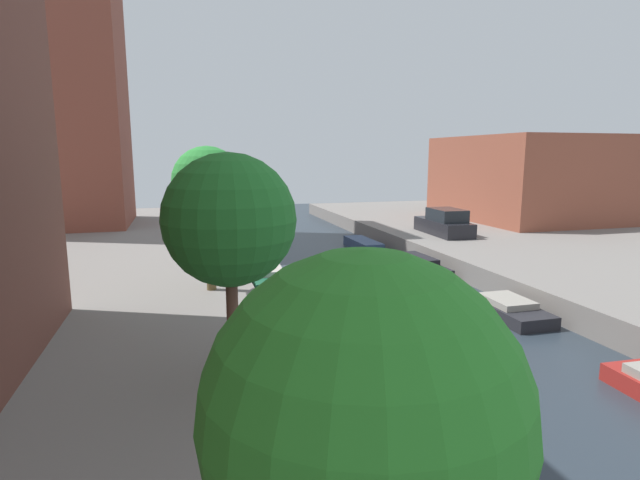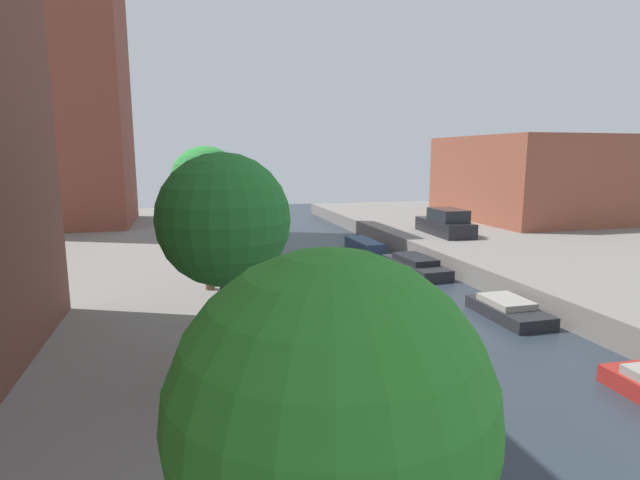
# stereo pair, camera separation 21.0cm
# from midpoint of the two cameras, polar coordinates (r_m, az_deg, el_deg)

# --- Properties ---
(ground_plane) EXTENTS (84.00, 84.00, 0.00)m
(ground_plane) POSITION_cam_midpoint_polar(r_m,az_deg,el_deg) (18.73, 8.38, -8.54)
(ground_plane) COLOR #28333D
(apartment_tower_far) EXTENTS (10.00, 8.23, 25.90)m
(apartment_tower_far) POSITION_cam_midpoint_polar(r_m,az_deg,el_deg) (39.61, -30.03, 20.35)
(apartment_tower_far) COLOR brown
(apartment_tower_far) RESTS_ON quay_left
(low_block_right) EXTENTS (10.00, 12.31, 6.24)m
(low_block_right) POSITION_cam_midpoint_polar(r_m,az_deg,el_deg) (41.10, 22.52, 6.65)
(low_block_right) COLOR brown
(low_block_right) RESTS_ON quay_right
(street_tree_0) EXTENTS (1.86, 1.86, 4.37)m
(street_tree_0) POSITION_cam_midpoint_polar(r_m,az_deg,el_deg) (2.96, 2.88, -19.83)
(street_tree_0) COLOR brown
(street_tree_0) RESTS_ON quay_left
(street_tree_1) EXTENTS (2.74, 2.74, 4.93)m
(street_tree_1) POSITION_cam_midpoint_polar(r_m,az_deg,el_deg) (10.23, -11.00, 2.21)
(street_tree_1) COLOR brown
(street_tree_1) RESTS_ON quay_left
(street_tree_2) EXTENTS (2.49, 2.49, 5.19)m
(street_tree_2) POSITION_cam_midpoint_polar(r_m,az_deg,el_deg) (17.96, -13.20, 6.44)
(street_tree_2) COLOR brown
(street_tree_2) RESTS_ON quay_left
(parked_car) EXTENTS (2.06, 4.76, 1.61)m
(parked_car) POSITION_cam_midpoint_polar(r_m,az_deg,el_deg) (31.47, 14.01, 1.86)
(parked_car) COLOR black
(parked_car) RESTS_ON quay_right
(moored_boat_left_2) EXTENTS (1.81, 3.64, 0.52)m
(moored_boat_left_2) POSITION_cam_midpoint_polar(r_m,az_deg,el_deg) (15.14, -1.60, -11.92)
(moored_boat_left_2) COLOR #195638
(moored_boat_left_2) RESTS_ON ground_plane
(moored_boat_left_3) EXTENTS (1.76, 4.57, 0.80)m
(moored_boat_left_3) POSITION_cam_midpoint_polar(r_m,az_deg,el_deg) (22.89, -6.30, -4.19)
(moored_boat_left_3) COLOR #195638
(moored_boat_left_3) RESTS_ON ground_plane
(moored_boat_right_2) EXTENTS (1.62, 3.37, 0.69)m
(moored_boat_right_2) POSITION_cam_midpoint_polar(r_m,az_deg,el_deg) (19.42, 20.77, -7.51)
(moored_boat_right_2) COLOR #232328
(moored_boat_right_2) RESTS_ON ground_plane
(moored_boat_right_3) EXTENTS (1.78, 4.66, 0.84)m
(moored_boat_right_3) POSITION_cam_midpoint_polar(r_m,az_deg,el_deg) (25.32, 10.73, -2.92)
(moored_boat_right_3) COLOR #232328
(moored_boat_right_3) RESTS_ON ground_plane
(moored_boat_right_4) EXTENTS (1.36, 3.81, 0.59)m
(moored_boat_right_4) POSITION_cam_midpoint_polar(r_m,az_deg,el_deg) (31.17, 4.82, -0.51)
(moored_boat_right_4) COLOR #33476B
(moored_boat_right_4) RESTS_ON ground_plane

